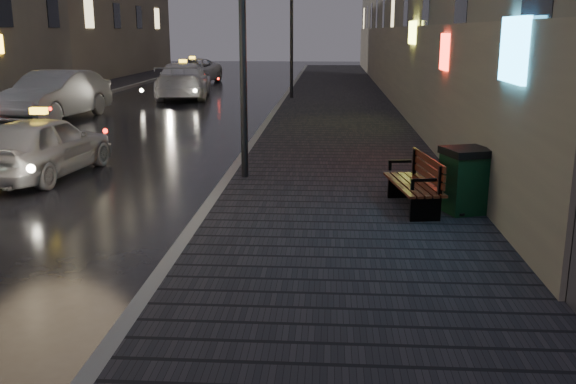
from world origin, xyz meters
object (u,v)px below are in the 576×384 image
(taxi_near, at_px, (42,146))
(taxi_far, at_px, (193,71))
(lamp_near, at_px, (242,8))
(car_left_mid, at_px, (55,95))
(bench, at_px, (417,182))
(trash_bin, at_px, (465,180))
(lamp_far, at_px, (292,20))
(taxi_mid, at_px, (184,81))

(taxi_near, height_order, taxi_far, taxi_far)
(lamp_near, relative_size, car_left_mid, 1.03)
(lamp_near, distance_m, car_left_mid, 12.51)
(bench, height_order, taxi_far, taxi_far)
(car_left_mid, bearing_deg, trash_bin, -37.10)
(bench, xyz_separation_m, trash_bin, (0.75, -0.14, 0.09))
(trash_bin, bearing_deg, car_left_mid, 117.40)
(car_left_mid, relative_size, taxi_far, 0.99)
(bench, xyz_separation_m, taxi_near, (-7.59, 2.59, 0.08))
(trash_bin, bearing_deg, taxi_near, 143.84)
(lamp_near, distance_m, lamp_far, 16.00)
(taxi_mid, bearing_deg, car_left_mid, 61.45)
(bench, distance_m, taxi_mid, 20.80)
(taxi_near, xyz_separation_m, car_left_mid, (-3.54, 8.96, 0.17))
(car_left_mid, distance_m, taxi_far, 16.36)
(bench, distance_m, trash_bin, 0.77)
(trash_bin, distance_m, car_left_mid, 16.67)
(lamp_near, bearing_deg, car_left_mid, 130.44)
(bench, relative_size, trash_bin, 1.72)
(taxi_near, relative_size, taxi_mid, 0.70)
(trash_bin, bearing_deg, bench, 151.65)
(lamp_far, distance_m, trash_bin, 19.00)
(bench, height_order, taxi_mid, taxi_mid)
(lamp_near, bearing_deg, taxi_mid, 106.68)
(lamp_near, distance_m, taxi_far, 26.56)
(bench, distance_m, taxi_near, 8.02)
(bench, bearing_deg, car_left_mid, 125.34)
(lamp_near, bearing_deg, lamp_far, 90.00)
(bench, xyz_separation_m, taxi_mid, (-8.25, 19.09, 0.22))
(lamp_near, relative_size, taxi_near, 1.33)
(lamp_near, xyz_separation_m, bench, (3.20, -2.24, -2.89))
(lamp_near, xyz_separation_m, taxi_far, (-6.49, 25.61, -2.77))
(lamp_near, bearing_deg, bench, -35.03)
(car_left_mid, bearing_deg, bench, -38.64)
(car_left_mid, xyz_separation_m, taxi_far, (1.45, 16.30, -0.13))
(lamp_near, bearing_deg, taxi_far, 104.21)
(lamp_near, height_order, bench, lamp_near)
(lamp_far, relative_size, trash_bin, 4.96)
(bench, bearing_deg, lamp_far, 91.34)
(bench, distance_m, car_left_mid, 16.04)
(taxi_near, relative_size, taxi_far, 0.76)
(taxi_mid, bearing_deg, taxi_far, -88.30)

